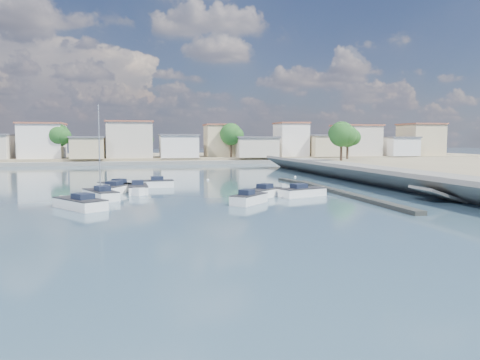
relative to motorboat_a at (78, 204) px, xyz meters
The scene contains 17 objects.
ground 38.16m from the motorboat_a, 61.82° to the left, with size 400.00×400.00×0.00m, color #2F445E.
seawall_walkway 37.12m from the motorboat_a, 10.30° to the left, with size 5.00×90.00×1.80m, color slate.
breakwater 25.72m from the motorboat_a, 14.23° to the left, with size 2.00×31.02×0.35m.
far_shore_land 87.51m from the motorboat_a, 78.12° to the left, with size 160.00×40.00×1.40m, color gray.
far_shore_quay 67.10m from the motorboat_a, 74.42° to the left, with size 160.00×2.50×0.80m, color slate.
far_town 76.32m from the motorboat_a, 67.84° to the left, with size 113.01×12.80×8.35m.
shore_trees 67.40m from the motorboat_a, 66.88° to the left, with size 74.56×38.32×7.92m.
motorboat_a is the anchor object (origin of this frame).
motorboat_b 14.37m from the motorboat_a, ahead, with size 3.93×4.09×1.48m.
motorboat_c 16.71m from the motorboat_a, 68.14° to the left, with size 5.27×2.01×1.48m.
motorboat_d 16.76m from the motorboat_a, 12.70° to the left, with size 4.59×4.45×1.48m.
motorboat_e 11.44m from the motorboat_a, 76.33° to the left, with size 4.15×5.69×1.48m.
motorboat_f 13.71m from the motorboat_a, 80.48° to the left, with size 4.28×4.21×1.48m.
motorboat_g 11.01m from the motorboat_a, 64.40° to the left, with size 2.10×5.64×1.48m.
motorboat_h 21.13m from the motorboat_a, 10.19° to the left, with size 5.24×3.33×1.48m.
sailboat 6.10m from the motorboat_a, 78.46° to the left, with size 3.78×5.72×9.00m.
mooring_buoys 24.43m from the motorboat_a, 14.72° to the left, with size 17.30×40.18×0.35m.
Camera 1 is at (-13.14, -33.23, 5.60)m, focal length 35.00 mm.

